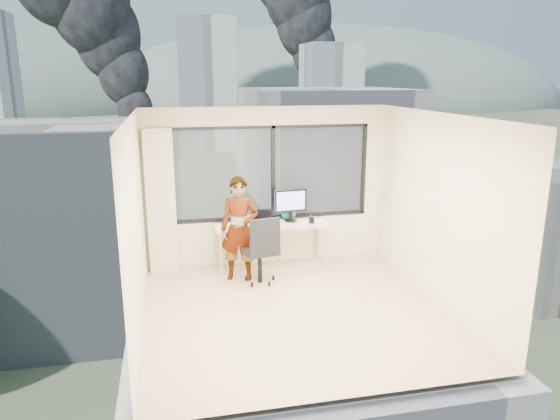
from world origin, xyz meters
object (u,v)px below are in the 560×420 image
object	(u,v)px
desk	(271,246)
chair	(260,248)
game_console	(256,218)
laptop	(263,218)
person	(240,229)
monitor	(291,205)
handbag	(289,214)

from	to	relation	value
desk	chair	size ratio (longest dim) A/B	1.66
game_console	laptop	world-z (taller)	laptop
game_console	laptop	xyz separation A→B (m)	(0.06, -0.30, 0.07)
person	game_console	world-z (taller)	person
person	laptop	bearing A→B (deg)	54.42
desk	chair	bearing A→B (deg)	-117.38
chair	monitor	world-z (taller)	monitor
game_console	laptop	size ratio (longest dim) A/B	0.92
person	handbag	xyz separation A→B (m)	(0.90, 0.56, 0.05)
person	monitor	size ratio (longest dim) A/B	3.00
monitor	chair	bearing A→B (deg)	-138.87
laptop	handbag	world-z (taller)	laptop
game_console	handbag	bearing A→B (deg)	-17.61
chair	person	distance (m)	0.43
person	game_console	distance (m)	0.71
monitor	game_console	size ratio (longest dim) A/B	1.64
person	laptop	size ratio (longest dim) A/B	4.53
monitor	game_console	world-z (taller)	monitor
person	handbag	size ratio (longest dim) A/B	6.14
desk	handbag	bearing A→B (deg)	31.34
monitor	laptop	xyz separation A→B (m)	(-0.49, -0.13, -0.16)
desk	person	xyz separation A→B (m)	(-0.57, -0.35, 0.43)
laptop	desk	bearing A→B (deg)	20.49
monitor	game_console	xyz separation A→B (m)	(-0.55, 0.16, -0.23)
chair	laptop	size ratio (longest dim) A/B	3.06
chair	game_console	world-z (taller)	chair
person	game_console	size ratio (longest dim) A/B	4.91
chair	handbag	xyz separation A→B (m)	(0.63, 0.77, 0.31)
laptop	handbag	size ratio (longest dim) A/B	1.36
laptop	chair	bearing A→B (deg)	-98.90
person	game_console	xyz separation A→B (m)	(0.36, 0.61, -0.02)
monitor	handbag	xyz separation A→B (m)	(-0.01, 0.11, -0.17)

